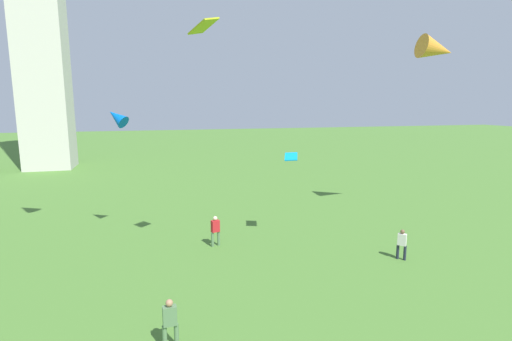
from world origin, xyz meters
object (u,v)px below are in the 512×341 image
person_0 (402,243)px  person_3 (170,321)px  kite_flying_0 (291,157)px  kite_flying_4 (117,117)px  kite_flying_1 (437,49)px  person_1 (215,229)px  kite_flying_2 (203,26)px

person_0 → person_3: (-11.65, -4.34, 0.06)m
person_3 → kite_flying_0: 11.91m
person_3 → kite_flying_4: kite_flying_4 is taller
kite_flying_1 → kite_flying_4: (-19.99, 1.09, -4.22)m
person_0 → person_1: person_1 is taller
kite_flying_4 → person_3: bearing=45.3°
person_3 → kite_flying_0: bearing=-134.1°
person_3 → kite_flying_4: bearing=-83.7°
kite_flying_0 → kite_flying_1: (10.64, 1.86, 6.41)m
person_1 → kite_flying_1: bearing=169.8°
person_0 → kite_flying_1: 13.57m
person_1 → kite_flying_2: bearing=57.4°
kite_flying_0 → kite_flying_4: bearing=93.6°
kite_flying_0 → kite_flying_2: size_ratio=0.77×
kite_flying_0 → person_3: bearing=161.0°
kite_flying_1 → person_0: bearing=141.5°
person_1 → kite_flying_4: size_ratio=1.11×
kite_flying_0 → kite_flying_4: kite_flying_4 is taller
kite_flying_1 → kite_flying_2: size_ratio=1.70×
kite_flying_0 → kite_flying_4: 10.04m
kite_flying_0 → kite_flying_2: kite_flying_2 is taller
kite_flying_4 → person_0: bearing=97.3°
person_3 → kite_flying_4: size_ratio=1.09×
person_0 → person_3: 12.43m
person_3 → kite_flying_4: 13.23m
kite_flying_2 → kite_flying_4: bearing=5.4°
kite_flying_1 → kite_flying_4: kite_flying_1 is taller
person_3 → person_0: bearing=-163.6°
person_1 → kite_flying_2: kite_flying_2 is taller
kite_flying_1 → kite_flying_2: 16.50m
person_0 → kite_flying_4: bearing=-161.4°
person_3 → kite_flying_1: kite_flying_1 is taller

